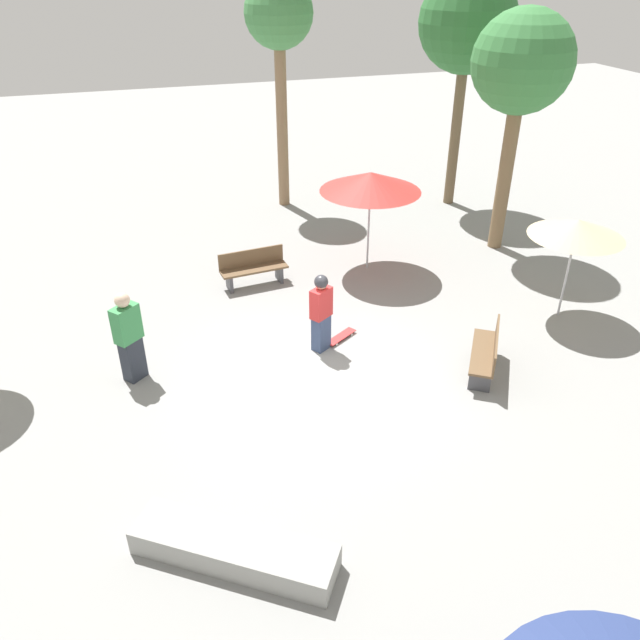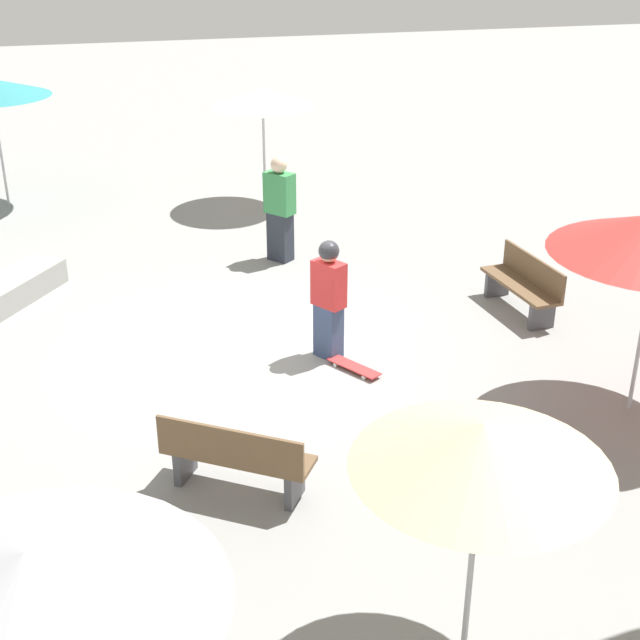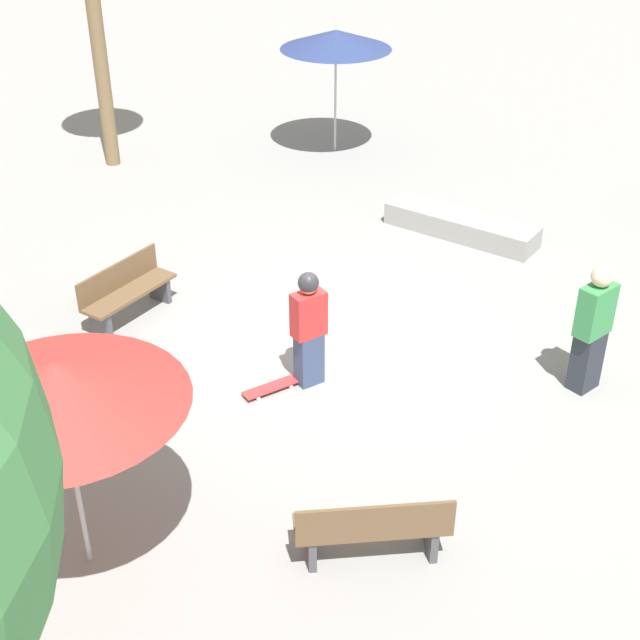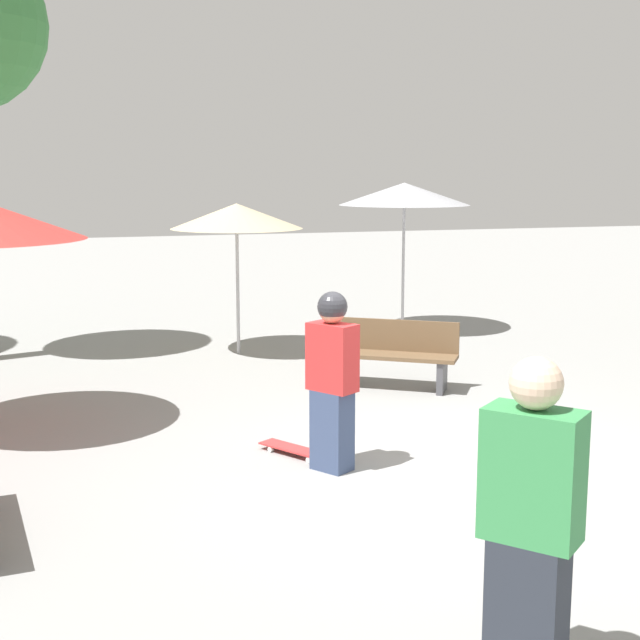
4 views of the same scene
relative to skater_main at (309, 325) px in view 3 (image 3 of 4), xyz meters
The scene contains 9 objects.
ground_plane 1.35m from the skater_main, 110.71° to the right, with size 60.00×60.00×0.00m, color gray.
skater_main is the anchor object (origin of this frame).
skateboard 0.99m from the skater_main, 23.17° to the left, with size 0.78×0.60×0.07m.
concrete_ledge 5.25m from the skater_main, 120.37° to the right, with size 2.65×2.14×0.39m.
bench_near 3.28m from the skater_main, 102.15° to the left, with size 1.64×0.60×0.85m.
bench_far 3.25m from the skater_main, 32.04° to the right, with size 1.25×1.58×0.85m.
shade_umbrella_navy 8.86m from the skater_main, 93.07° to the right, with size 2.31×2.31×2.57m.
shade_umbrella_red 4.13m from the skater_main, 54.96° to the left, with size 2.42×2.42×2.48m.
bystander_watching 3.64m from the skater_main, behind, with size 0.55×0.53×1.80m.
Camera 3 is at (0.21, 10.73, 6.93)m, focal length 50.00 mm.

